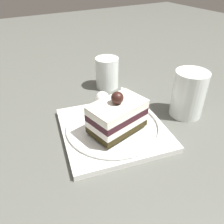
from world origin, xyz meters
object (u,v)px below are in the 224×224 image
(whipped_cream_dollop, at_px, (102,99))
(fork, at_px, (125,102))
(dessert_plate, at_px, (112,128))
(drink_glass_near, at_px, (188,97))
(cake_slice, at_px, (115,116))
(drink_glass_far, at_px, (107,74))

(whipped_cream_dollop, xyz_separation_m, fork, (-0.05, 0.01, -0.01))
(dessert_plate, relative_size, fork, 2.09)
(drink_glass_near, bearing_deg, whipped_cream_dollop, -31.54)
(dessert_plate, distance_m, whipped_cream_dollop, 0.08)
(whipped_cream_dollop, distance_m, drink_glass_near, 0.18)
(whipped_cream_dollop, bearing_deg, dessert_plate, 76.70)
(cake_slice, xyz_separation_m, whipped_cream_dollop, (-0.02, -0.08, -0.01))
(dessert_plate, xyz_separation_m, cake_slice, (0.00, 0.01, 0.04))
(dessert_plate, xyz_separation_m, whipped_cream_dollop, (-0.02, -0.07, 0.03))
(dessert_plate, distance_m, cake_slice, 0.04)
(dessert_plate, height_order, whipped_cream_dollop, whipped_cream_dollop)
(fork, height_order, drink_glass_far, drink_glass_far)
(whipped_cream_dollop, distance_m, fork, 0.05)
(cake_slice, relative_size, whipped_cream_dollop, 3.30)
(drink_glass_near, bearing_deg, fork, -37.80)
(dessert_plate, xyz_separation_m, fork, (-0.07, -0.06, 0.01))
(fork, relative_size, drink_glass_far, 1.38)
(dessert_plate, height_order, cake_slice, cake_slice)
(drink_glass_far, bearing_deg, drink_glass_near, 113.18)
(dessert_plate, height_order, drink_glass_far, drink_glass_far)
(cake_slice, bearing_deg, dessert_plate, -94.27)
(whipped_cream_dollop, relative_size, drink_glass_far, 0.44)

